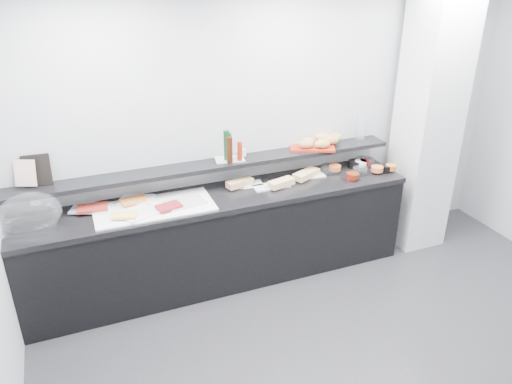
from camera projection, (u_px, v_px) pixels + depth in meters
name	position (u px, v px, depth m)	size (l,w,h in m)	color
ground	(384.00, 381.00, 3.72)	(5.00, 5.00, 0.00)	#2D2D30
back_wall	(278.00, 129.00, 4.82)	(5.00, 0.02, 2.70)	#B3B6BB
column	(428.00, 122.00, 5.03)	(0.50, 0.50, 2.70)	silver
buffet_cabinet	(222.00, 240.00, 4.73)	(3.60, 0.60, 0.85)	black
counter_top	(220.00, 198.00, 4.53)	(3.62, 0.62, 0.05)	black
wall_shelf	(213.00, 165.00, 4.57)	(3.60, 0.25, 0.04)	black
cloche_base	(30.00, 227.00, 3.96)	(0.43, 0.28, 0.04)	silver
cloche_dome	(30.00, 214.00, 3.94)	(0.49, 0.32, 0.34)	white
linen_runner	(154.00, 208.00, 4.29)	(1.01, 0.48, 0.01)	white
platter_meat_a	(91.00, 208.00, 4.25)	(0.32, 0.21, 0.01)	silver
food_meat_a	(93.00, 208.00, 4.21)	(0.25, 0.16, 0.02)	maroon
platter_salmon	(137.00, 199.00, 4.40)	(0.29, 0.19, 0.01)	white
food_salmon	(133.00, 200.00, 4.34)	(0.21, 0.14, 0.02)	orange
platter_cheese	(141.00, 214.00, 4.15)	(0.29, 0.19, 0.01)	white
food_cheese	(125.00, 215.00, 4.09)	(0.20, 0.13, 0.02)	#FCD862
platter_meat_b	(185.00, 202.00, 4.35)	(0.33, 0.22, 0.01)	silver
food_meat_b	(169.00, 206.00, 4.24)	(0.21, 0.13, 0.02)	maroon
sandwich_plate_left	(246.00, 185.00, 4.72)	(0.32, 0.14, 0.01)	white
sandwich_food_left	(240.00, 183.00, 4.66)	(0.26, 0.10, 0.06)	tan
tongs_left	(253.00, 188.00, 4.63)	(0.01, 0.01, 0.16)	silver
sandwich_plate_mid	(271.00, 186.00, 4.68)	(0.35, 0.15, 0.01)	white
sandwich_food_mid	(281.00, 183.00, 4.66)	(0.26, 0.10, 0.06)	#E4B577
tongs_mid	(271.00, 187.00, 4.65)	(0.01, 0.01, 0.16)	silver
sandwich_plate_right	(309.00, 176.00, 4.90)	(0.30, 0.13, 0.01)	white
sandwich_food_right	(306.00, 174.00, 4.84)	(0.30, 0.11, 0.06)	#E3B377
tongs_right	(306.00, 176.00, 4.87)	(0.01, 0.01, 0.16)	silver
bowl_glass_fruit	(330.00, 169.00, 4.98)	(0.19, 0.19, 0.07)	white
fill_glass_fruit	(335.00, 168.00, 4.99)	(0.12, 0.12, 0.05)	orange
bowl_black_jam	(355.00, 164.00, 5.11)	(0.14, 0.14, 0.07)	black
fill_black_jam	(365.00, 163.00, 5.11)	(0.11, 0.11, 0.05)	#510B0E
bowl_glass_cream	(364.00, 162.00, 5.16)	(0.20, 0.20, 0.07)	white
fill_glass_cream	(361.00, 163.00, 5.10)	(0.13, 0.13, 0.05)	white
bowl_red_jam	(352.00, 176.00, 4.82)	(0.11, 0.11, 0.07)	maroon
fill_red_jam	(353.00, 176.00, 4.81)	(0.12, 0.12, 0.05)	#5B1E0D
bowl_glass_salmon	(360.00, 171.00, 4.94)	(0.14, 0.14, 0.07)	white
fill_glass_salmon	(377.00, 169.00, 4.96)	(0.12, 0.12, 0.05)	orange
bowl_black_fruit	(386.00, 168.00, 5.00)	(0.12, 0.12, 0.07)	black
fill_black_fruit	(391.00, 167.00, 5.00)	(0.10, 0.10, 0.05)	orange
framed_print	(37.00, 170.00, 4.08)	(0.22, 0.02, 0.26)	black
print_art	(25.00, 173.00, 4.02)	(0.17, 0.00, 0.22)	beige
condiment_tray	(230.00, 159.00, 4.63)	(0.26, 0.16, 0.01)	white
bottle_green_a	(228.00, 147.00, 4.54)	(0.06, 0.06, 0.26)	#0D3318
bottle_brown	(230.00, 150.00, 4.50)	(0.05, 0.05, 0.24)	#361609
bottle_green_b	(227.00, 145.00, 4.55)	(0.05, 0.05, 0.28)	#0E3415
bottle_hot	(240.00, 151.00, 4.55)	(0.04, 0.04, 0.18)	#AB200C
shaker_salt	(244.00, 153.00, 4.67)	(0.03, 0.03, 0.07)	white
shaker_pepper	(238.00, 155.00, 4.62)	(0.03, 0.03, 0.07)	silver
bread_tray	(312.00, 146.00, 4.94)	(0.43, 0.30, 0.02)	#A92312
bread_roll_nw	(308.00, 142.00, 4.90)	(0.14, 0.09, 0.08)	#B89146
bread_roll_n	(323.00, 137.00, 5.02)	(0.15, 0.10, 0.08)	tan
bread_roll_ne	(335.00, 137.00, 5.03)	(0.15, 0.09, 0.08)	#BB8347
bread_roll_sw	(320.00, 144.00, 4.85)	(0.14, 0.09, 0.08)	gold
bread_roll_s	(324.00, 144.00, 4.85)	(0.15, 0.09, 0.08)	#AA8241
bread_roll_se	(334.00, 140.00, 4.95)	(0.13, 0.08, 0.08)	#AD7A42
bread_roll_midw	(306.00, 144.00, 4.84)	(0.15, 0.10, 0.08)	#BB7A47
bread_roll_mide	(328.00, 140.00, 4.95)	(0.12, 0.08, 0.08)	#B49244
carafe	(361.00, 127.00, 5.03)	(0.10, 0.10, 0.30)	white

